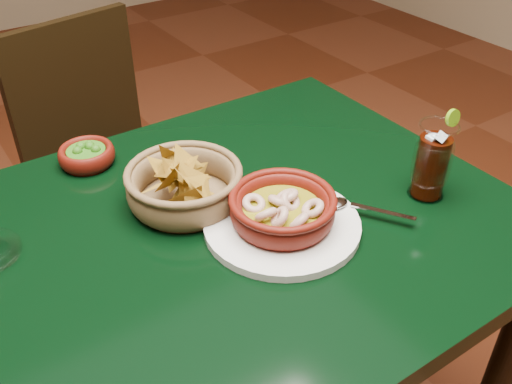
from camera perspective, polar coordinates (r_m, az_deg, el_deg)
dining_table at (r=1.03m, az=-7.19°, el=-9.26°), size 1.20×0.80×0.75m
dining_chair at (r=1.69m, az=-14.48°, el=2.58°), size 0.48×0.48×0.88m
shrimp_plate at (r=0.96m, az=2.69°, el=-2.12°), size 0.33×0.27×0.08m
chip_basket at (r=1.03m, az=-7.18°, el=0.69°), size 0.24×0.24×0.15m
guacamole_ramekin at (r=1.19m, az=-16.57°, el=3.60°), size 0.13×0.13×0.04m
cola_drink at (r=1.07m, az=17.19°, el=2.93°), size 0.14×0.14×0.17m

